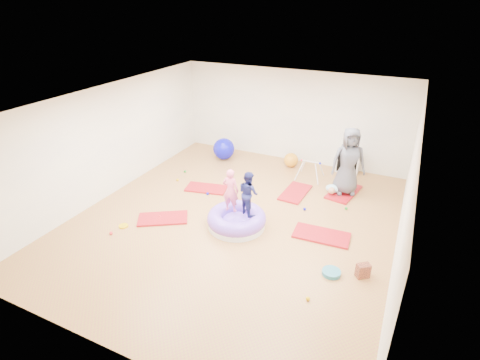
% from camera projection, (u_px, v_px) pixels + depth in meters
% --- Properties ---
extents(room, '(7.01, 8.01, 2.81)m').
position_uv_depth(room, '(234.00, 165.00, 8.12)').
color(room, '#A86341').
rests_on(room, ground).
extents(gym_mat_front_left, '(1.26, 1.08, 0.05)m').
position_uv_depth(gym_mat_front_left, '(163.00, 218.00, 8.75)').
color(gym_mat_front_left, '#B42518').
rests_on(gym_mat_front_left, ground).
extents(gym_mat_mid_left, '(1.18, 0.76, 0.05)m').
position_uv_depth(gym_mat_mid_left, '(206.00, 188.00, 10.11)').
color(gym_mat_mid_left, '#B42518').
rests_on(gym_mat_mid_left, ground).
extents(gym_mat_center_back, '(0.63, 1.17, 0.05)m').
position_uv_depth(gym_mat_center_back, '(295.00, 192.00, 9.90)').
color(gym_mat_center_back, '#B42518').
rests_on(gym_mat_center_back, ground).
extents(gym_mat_right, '(1.23, 0.67, 0.05)m').
position_uv_depth(gym_mat_right, '(321.00, 235.00, 8.13)').
color(gym_mat_right, '#B42518').
rests_on(gym_mat_right, ground).
extents(gym_mat_rear_right, '(0.81, 1.29, 0.05)m').
position_uv_depth(gym_mat_rear_right, '(344.00, 192.00, 9.92)').
color(gym_mat_rear_right, '#B42518').
rests_on(gym_mat_rear_right, ground).
extents(inflatable_cushion, '(1.33, 1.33, 0.42)m').
position_uv_depth(inflatable_cushion, '(237.00, 220.00, 8.43)').
color(inflatable_cushion, white).
rests_on(inflatable_cushion, ground).
extents(child_pink, '(0.39, 0.27, 1.02)m').
position_uv_depth(child_pink, '(231.00, 188.00, 8.22)').
color(child_pink, pink).
rests_on(child_pink, inflatable_cushion).
extents(child_navy, '(0.62, 0.58, 1.01)m').
position_uv_depth(child_navy, '(248.00, 191.00, 8.12)').
color(child_navy, navy).
rests_on(child_navy, inflatable_cushion).
extents(adult_caregiver, '(1.02, 0.87, 1.77)m').
position_uv_depth(adult_caregiver, '(348.00, 161.00, 9.47)').
color(adult_caregiver, '#484A54').
rests_on(adult_caregiver, gym_mat_rear_right).
extents(infant, '(0.38, 0.39, 0.22)m').
position_uv_depth(infant, '(333.00, 189.00, 9.77)').
color(infant, '#A2DCF1').
rests_on(infant, gym_mat_rear_right).
extents(ball_pit_balls, '(4.80, 3.54, 0.07)m').
position_uv_depth(ball_pit_balls, '(222.00, 208.00, 9.13)').
color(ball_pit_balls, '#0D0CC7').
rests_on(ball_pit_balls, ground).
extents(exercise_ball_blue, '(0.68, 0.68, 0.68)m').
position_uv_depth(exercise_ball_blue, '(224.00, 149.00, 11.84)').
color(exercise_ball_blue, '#0D0CC7').
rests_on(exercise_ball_blue, ground).
extents(exercise_ball_orange, '(0.43, 0.43, 0.43)m').
position_uv_depth(exercise_ball_orange, '(291.00, 160.00, 11.36)').
color(exercise_ball_orange, orange).
rests_on(exercise_ball_orange, ground).
extents(infant_play_gym, '(0.71, 0.67, 0.54)m').
position_uv_depth(infant_play_gym, '(310.00, 167.00, 10.53)').
color(infant_play_gym, silver).
rests_on(infant_play_gym, ground).
extents(cube_shelf, '(0.65, 0.32, 0.65)m').
position_uv_depth(cube_shelf, '(348.00, 162.00, 10.96)').
color(cube_shelf, silver).
rests_on(cube_shelf, ground).
extents(balance_disc, '(0.35, 0.35, 0.08)m').
position_uv_depth(balance_disc, '(331.00, 273.00, 7.02)').
color(balance_disc, teal).
rests_on(balance_disc, ground).
extents(backpack, '(0.28, 0.27, 0.28)m').
position_uv_depth(backpack, '(363.00, 271.00, 6.92)').
color(backpack, '#B84C2A').
rests_on(backpack, ground).
extents(yellow_toy, '(0.21, 0.21, 0.03)m').
position_uv_depth(yellow_toy, '(123.00, 226.00, 8.48)').
color(yellow_toy, '#D4AB02').
rests_on(yellow_toy, ground).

